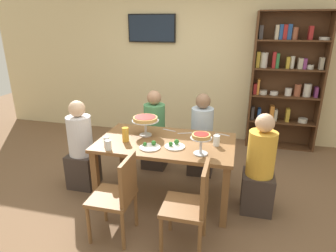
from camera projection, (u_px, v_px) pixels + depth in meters
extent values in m
plane|color=brown|center=(166.00, 196.00, 3.58)|extent=(12.00, 12.00, 0.00)
cube|color=beige|center=(197.00, 60.00, 5.11)|extent=(8.00, 0.12, 2.80)
cube|color=brown|center=(166.00, 143.00, 3.33)|extent=(1.56, 0.90, 0.04)
cube|color=brown|center=(96.00, 180.00, 3.27)|extent=(0.07, 0.07, 0.70)
cube|color=brown|center=(225.00, 197.00, 2.94)|extent=(0.07, 0.07, 0.70)
cube|color=brown|center=(123.00, 152.00, 3.98)|extent=(0.07, 0.07, 0.70)
cube|color=brown|center=(229.00, 163.00, 3.65)|extent=(0.07, 0.07, 0.70)
cube|color=#4C2D19|center=(252.00, 82.00, 4.79)|extent=(0.03, 0.30, 2.20)
cube|color=#4C2D19|center=(322.00, 85.00, 4.55)|extent=(0.03, 0.30, 2.20)
cube|color=#4C2D19|center=(285.00, 82.00, 4.80)|extent=(1.10, 0.02, 2.20)
cube|color=#4C2D19|center=(277.00, 145.00, 5.04)|extent=(1.04, 0.28, 0.02)
cube|color=#4C2D19|center=(281.00, 121.00, 4.89)|extent=(1.04, 0.28, 0.02)
cube|color=#4C2D19|center=(284.00, 96.00, 4.74)|extent=(1.04, 0.28, 0.02)
cube|color=#4C2D19|center=(288.00, 69.00, 4.59)|extent=(1.04, 0.28, 0.02)
cube|color=#4C2D19|center=(292.00, 40.00, 4.44)|extent=(1.04, 0.28, 0.02)
cube|color=#4C2D19|center=(296.00, 10.00, 4.30)|extent=(1.04, 0.28, 0.02)
cube|color=#3D3838|center=(252.00, 113.00, 4.96)|extent=(0.05, 0.13, 0.21)
cube|color=navy|center=(259.00, 114.00, 4.94)|extent=(0.05, 0.13, 0.19)
cube|color=orange|center=(272.00, 113.00, 4.88)|extent=(0.07, 0.13, 0.25)
cube|color=#B2A88E|center=(275.00, 115.00, 4.88)|extent=(0.05, 0.13, 0.19)
cube|color=#B7932D|center=(287.00, 115.00, 4.83)|extent=(0.06, 0.13, 0.22)
cylinder|color=beige|center=(303.00, 120.00, 4.80)|extent=(0.15, 0.15, 0.07)
cube|color=maroon|center=(255.00, 89.00, 4.82)|extent=(0.05, 0.11, 0.17)
cube|color=orange|center=(258.00, 86.00, 4.79)|extent=(0.04, 0.13, 0.25)
cylinder|color=beige|center=(263.00, 92.00, 4.80)|extent=(0.13, 0.13, 0.07)
cylinder|color=silver|center=(274.00, 93.00, 4.77)|extent=(0.13, 0.13, 0.06)
cylinder|color=silver|center=(288.00, 92.00, 4.70)|extent=(0.10, 0.10, 0.12)
cylinder|color=brown|center=(298.00, 90.00, 4.66)|extent=(0.10, 0.10, 0.19)
cylinder|color=beige|center=(307.00, 90.00, 4.63)|extent=(0.12, 0.12, 0.21)
cube|color=#7A3370|center=(316.00, 92.00, 4.60)|extent=(0.04, 0.13, 0.16)
cube|color=#B7932D|center=(258.00, 60.00, 4.65)|extent=(0.05, 0.13, 0.25)
cylinder|color=beige|center=(264.00, 60.00, 4.64)|extent=(0.12, 0.12, 0.24)
cube|color=maroon|center=(274.00, 60.00, 4.60)|extent=(0.05, 0.13, 0.25)
cube|color=#2D6B38|center=(277.00, 61.00, 4.59)|extent=(0.05, 0.13, 0.23)
cube|color=#B7932D|center=(288.00, 63.00, 4.56)|extent=(0.05, 0.11, 0.18)
cylinder|color=beige|center=(292.00, 62.00, 4.55)|extent=(0.07, 0.07, 0.19)
cube|color=#B2A88E|center=(300.00, 63.00, 4.52)|extent=(0.07, 0.13, 0.16)
cube|color=#7A3370|center=(304.00, 64.00, 4.51)|extent=(0.05, 0.13, 0.16)
cylinder|color=beige|center=(310.00, 67.00, 4.51)|extent=(0.11, 0.11, 0.07)
cube|color=#B2A88E|center=(321.00, 63.00, 4.45)|extent=(0.06, 0.10, 0.18)
cube|color=#3D3838|center=(261.00, 32.00, 4.51)|extent=(0.06, 0.13, 0.21)
cube|color=#B2A88E|center=(277.00, 32.00, 4.46)|extent=(0.05, 0.13, 0.22)
cube|color=navy|center=(281.00, 32.00, 4.44)|extent=(0.05, 0.13, 0.22)
cube|color=maroon|center=(285.00, 32.00, 4.43)|extent=(0.06, 0.13, 0.22)
cube|color=navy|center=(289.00, 32.00, 4.41)|extent=(0.06, 0.11, 0.23)
cylinder|color=brown|center=(295.00, 33.00, 4.40)|extent=(0.10, 0.10, 0.18)
cube|color=maroon|center=(311.00, 33.00, 4.35)|extent=(0.06, 0.11, 0.20)
cylinder|color=beige|center=(325.00, 38.00, 4.33)|extent=(0.17, 0.17, 0.04)
cube|color=black|center=(152.00, 28.00, 5.03)|extent=(0.85, 0.05, 0.47)
cube|color=#192333|center=(151.00, 28.00, 5.01)|extent=(0.81, 0.01, 0.43)
cube|color=#382D28|center=(84.00, 170.00, 3.75)|extent=(0.34, 0.34, 0.45)
cylinder|color=silver|center=(80.00, 136.00, 3.59)|extent=(0.30, 0.30, 0.50)
sphere|color=beige|center=(77.00, 109.00, 3.47)|extent=(0.20, 0.20, 0.20)
cube|color=#382D28|center=(155.00, 152.00, 4.27)|extent=(0.34, 0.34, 0.45)
cylinder|color=#4C935B|center=(155.00, 122.00, 4.11)|extent=(0.30, 0.30, 0.50)
sphere|color=#A87A5B|center=(154.00, 98.00, 3.99)|extent=(0.20, 0.20, 0.20)
cube|color=#382D28|center=(257.00, 192.00, 3.26)|extent=(0.34, 0.34, 0.45)
cylinder|color=gold|center=(261.00, 154.00, 3.10)|extent=(0.30, 0.30, 0.50)
sphere|color=tan|center=(265.00, 123.00, 2.98)|extent=(0.20, 0.20, 0.20)
cube|color=#382D28|center=(201.00, 157.00, 4.09)|extent=(0.34, 0.34, 0.45)
cylinder|color=silver|center=(202.00, 126.00, 3.93)|extent=(0.30, 0.30, 0.50)
sphere|color=#846047|center=(203.00, 101.00, 3.82)|extent=(0.20, 0.20, 0.20)
cube|color=brown|center=(112.00, 197.00, 2.79)|extent=(0.40, 0.40, 0.04)
cube|color=brown|center=(128.00, 179.00, 2.68)|extent=(0.04, 0.36, 0.42)
cylinder|color=brown|center=(89.00, 225.00, 2.75)|extent=(0.04, 0.04, 0.41)
cylinder|color=brown|center=(105.00, 204.00, 3.07)|extent=(0.04, 0.04, 0.41)
cylinder|color=brown|center=(123.00, 231.00, 2.67)|extent=(0.04, 0.04, 0.41)
cylinder|color=brown|center=(136.00, 209.00, 2.99)|extent=(0.04, 0.04, 0.41)
cube|color=brown|center=(184.00, 207.00, 2.65)|extent=(0.40, 0.40, 0.04)
cube|color=brown|center=(205.00, 188.00, 2.53)|extent=(0.04, 0.36, 0.42)
cylinder|color=brown|center=(161.00, 237.00, 2.61)|extent=(0.04, 0.04, 0.41)
cylinder|color=brown|center=(170.00, 213.00, 2.93)|extent=(0.04, 0.04, 0.41)
cylinder|color=brown|center=(200.00, 243.00, 2.53)|extent=(0.04, 0.04, 0.41)
cylinder|color=brown|center=(205.00, 219.00, 2.85)|extent=(0.04, 0.04, 0.41)
cylinder|color=silver|center=(146.00, 135.00, 3.50)|extent=(0.15, 0.15, 0.01)
cylinder|color=silver|center=(146.00, 128.00, 3.47)|extent=(0.03, 0.03, 0.17)
cylinder|color=silver|center=(145.00, 121.00, 3.44)|extent=(0.32, 0.32, 0.01)
cylinder|color=tan|center=(145.00, 119.00, 3.43)|extent=(0.29, 0.29, 0.04)
cylinder|color=maroon|center=(145.00, 117.00, 3.42)|extent=(0.26, 0.26, 0.00)
cylinder|color=silver|center=(200.00, 153.00, 3.00)|extent=(0.15, 0.15, 0.01)
cylinder|color=silver|center=(201.00, 146.00, 2.97)|extent=(0.03, 0.03, 0.16)
cylinder|color=silver|center=(201.00, 138.00, 2.94)|extent=(0.22, 0.22, 0.01)
cylinder|color=tan|center=(201.00, 136.00, 2.93)|extent=(0.19, 0.19, 0.04)
cylinder|color=maroon|center=(201.00, 134.00, 2.93)|extent=(0.16, 0.16, 0.00)
cylinder|color=white|center=(150.00, 147.00, 3.14)|extent=(0.23, 0.23, 0.01)
sphere|color=#2D7028|center=(145.00, 144.00, 3.16)|extent=(0.04, 0.04, 0.04)
sphere|color=#2D7028|center=(154.00, 143.00, 3.18)|extent=(0.05, 0.05, 0.05)
cylinder|color=white|center=(175.00, 147.00, 3.16)|extent=(0.22, 0.22, 0.01)
sphere|color=#2D7028|center=(177.00, 142.00, 3.20)|extent=(0.06, 0.06, 0.06)
sphere|color=#2D7028|center=(171.00, 144.00, 3.15)|extent=(0.05, 0.05, 0.05)
cylinder|color=gold|center=(125.00, 135.00, 3.29)|extent=(0.08, 0.08, 0.17)
cylinder|color=white|center=(108.00, 145.00, 3.08)|extent=(0.07, 0.07, 0.11)
cylinder|color=white|center=(216.00, 141.00, 3.19)|extent=(0.07, 0.07, 0.12)
cylinder|color=white|center=(107.00, 142.00, 3.17)|extent=(0.06, 0.06, 0.11)
cube|color=silver|center=(169.00, 130.00, 3.66)|extent=(0.18, 0.07, 0.00)
cube|color=silver|center=(185.00, 133.00, 3.56)|extent=(0.17, 0.08, 0.00)
cube|color=silver|center=(222.00, 135.00, 3.51)|extent=(0.18, 0.07, 0.00)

